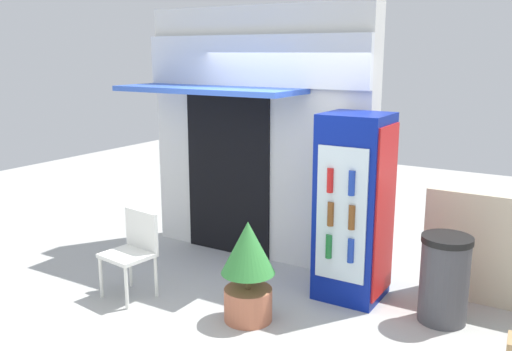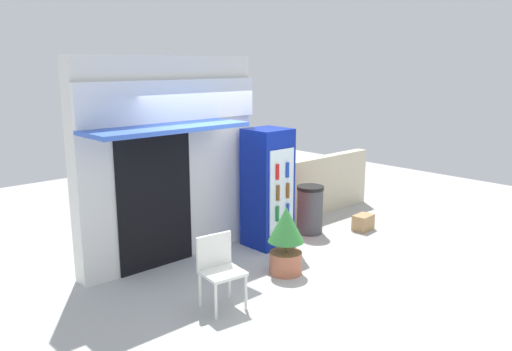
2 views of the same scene
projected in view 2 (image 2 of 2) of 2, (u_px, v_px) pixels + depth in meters
The scene contains 8 objects.
ground at pixel (270, 274), 7.26m from camera, with size 16.00×16.00×0.00m, color #B2B2AD.
storefront_building at pixel (168, 158), 7.50m from camera, with size 2.94×1.10×3.04m.
drink_cooler at pixel (268, 188), 8.23m from camera, with size 0.66×0.68×1.92m.
plastic_chair at pixel (219, 265), 6.20m from camera, with size 0.53×0.50×0.89m.
potted_plant_near_shop at pixel (286, 237), 7.17m from camera, with size 0.51×0.51×0.98m.
trash_bin at pixel (310, 209), 8.92m from camera, with size 0.47×0.47×0.84m.
stone_boundary_wall at pixel (319, 186), 10.05m from camera, with size 2.76×0.22×1.14m, color beige.
cardboard_box at pixel (363, 222), 9.14m from camera, with size 0.38×0.26×0.28m, color tan.
Camera 2 is at (-4.75, -4.84, 2.94)m, focal length 35.86 mm.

